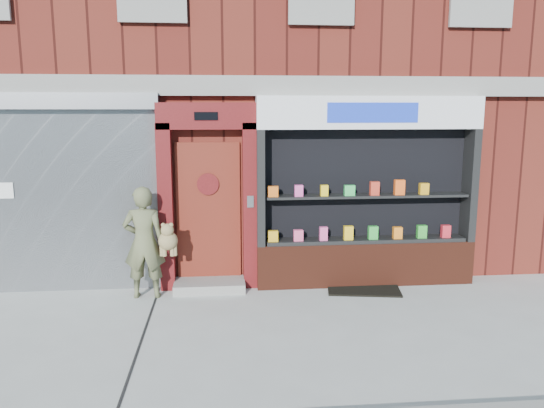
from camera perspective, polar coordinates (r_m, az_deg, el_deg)
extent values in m
plane|color=#9E9E99|center=(6.92, -0.62, -13.72)|extent=(80.00, 80.00, 0.00)
cube|color=#531813|center=(12.37, -3.06, 15.74)|extent=(12.00, 8.00, 8.00)
cube|color=gray|center=(8.25, -1.80, 12.59)|extent=(12.00, 0.16, 0.30)
cube|color=gray|center=(8.72, -21.81, 0.19)|extent=(3.00, 0.10, 2.80)
cube|color=slate|center=(8.55, -22.61, 10.20)|extent=(3.10, 0.30, 0.24)
cube|color=white|center=(8.89, -26.96, 1.29)|extent=(0.30, 0.01, 0.24)
cube|color=#490C0E|center=(8.35, -11.33, -0.39)|extent=(0.22, 0.28, 2.60)
cube|color=#490C0E|center=(8.31, -2.39, -0.24)|extent=(0.22, 0.28, 2.60)
cube|color=#490C0E|center=(8.17, -7.08, 9.38)|extent=(1.50, 0.28, 0.40)
cube|color=black|center=(8.02, -7.11, 9.37)|extent=(0.35, 0.01, 0.12)
cube|color=#601C11|center=(8.43, -6.84, -0.85)|extent=(1.00, 0.06, 2.20)
cylinder|color=black|center=(8.32, -6.91, 2.14)|extent=(0.28, 0.02, 0.28)
cylinder|color=#490C0E|center=(8.31, -6.91, 2.13)|extent=(0.34, 0.02, 0.34)
cube|color=gray|center=(8.46, -6.72, -8.70)|extent=(1.10, 0.55, 0.15)
cube|color=slate|center=(8.15, -2.34, 0.26)|extent=(0.10, 0.02, 0.18)
cube|color=#4F1F12|center=(8.77, 9.92, -6.22)|extent=(3.50, 0.40, 0.70)
cube|color=black|center=(8.21, -1.27, 1.76)|extent=(0.12, 0.40, 1.80)
cube|color=black|center=(9.10, 20.49, 1.94)|extent=(0.12, 0.40, 1.80)
cube|color=black|center=(8.68, 9.85, 2.07)|extent=(3.30, 0.03, 1.80)
cube|color=black|center=(8.67, 9.99, -3.81)|extent=(3.20, 0.36, 0.06)
cube|color=black|center=(8.53, 10.14, 0.89)|extent=(3.20, 0.36, 0.04)
cube|color=white|center=(8.42, 10.42, 9.66)|extent=(3.50, 0.40, 0.50)
cube|color=#1A37C6|center=(8.22, 10.81, 9.63)|extent=(1.40, 0.01, 0.30)
cube|color=gold|center=(8.30, 0.11, -3.47)|extent=(0.15, 0.09, 0.17)
cube|color=#EC4E7F|center=(8.34, 2.85, -3.38)|extent=(0.15, 0.09, 0.18)
cube|color=#E94D94|center=(8.40, 5.55, -3.18)|extent=(0.12, 0.09, 0.21)
cube|color=yellow|center=(8.49, 8.21, -3.09)|extent=(0.14, 0.09, 0.22)
cube|color=green|center=(8.59, 10.81, -3.04)|extent=(0.15, 0.09, 0.21)
cube|color=orange|center=(8.71, 13.34, -3.02)|extent=(0.14, 0.09, 0.19)
cube|color=green|center=(8.84, 15.80, -2.88)|extent=(0.15, 0.09, 0.21)
cube|color=red|center=(9.00, 18.18, -2.80)|extent=(0.14, 0.09, 0.20)
cube|color=orange|center=(8.16, 0.11, 1.36)|extent=(0.16, 0.09, 0.16)
cube|color=#E44C9D|center=(8.20, 2.89, 1.44)|extent=(0.13, 0.09, 0.18)
cube|color=yellow|center=(8.27, 5.63, 1.46)|extent=(0.12, 0.09, 0.17)
cube|color=green|center=(8.36, 8.33, 1.46)|extent=(0.16, 0.09, 0.16)
cube|color=red|center=(8.46, 10.97, 1.66)|extent=(0.14, 0.09, 0.21)
cube|color=#FC5B1A|center=(8.58, 13.54, 1.76)|extent=(0.16, 0.09, 0.24)
cube|color=orange|center=(8.72, 16.02, 1.59)|extent=(0.14, 0.09, 0.18)
imported|color=#5A5E3D|center=(8.13, -13.60, -4.03)|extent=(0.62, 0.42, 1.69)
sphere|color=olive|center=(8.02, -11.12, -3.89)|extent=(0.29, 0.29, 0.29)
sphere|color=olive|center=(7.94, -11.19, -2.77)|extent=(0.19, 0.19, 0.19)
sphere|color=olive|center=(7.93, -11.62, -2.24)|extent=(0.07, 0.07, 0.07)
sphere|color=olive|center=(7.91, -10.80, -2.23)|extent=(0.07, 0.07, 0.07)
cylinder|color=olive|center=(8.07, -11.76, -4.89)|extent=(0.07, 0.07, 0.17)
cylinder|color=olive|center=(8.05, -10.40, -4.87)|extent=(0.07, 0.07, 0.17)
cylinder|color=olive|center=(8.05, -11.50, -4.92)|extent=(0.07, 0.07, 0.17)
cylinder|color=olive|center=(8.03, -10.69, -4.91)|extent=(0.07, 0.07, 0.17)
cube|color=black|center=(8.62, 9.77, -8.85)|extent=(1.23, 0.96, 0.03)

